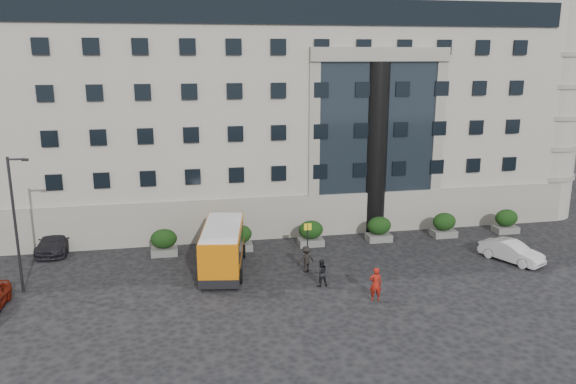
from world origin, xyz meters
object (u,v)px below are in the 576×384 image
hedge_d (379,229)px  white_taxi (511,251)px  hedge_c (311,233)px  hedge_e (444,225)px  hedge_f (506,221)px  pedestrian_a (376,284)px  hedge_a (164,242)px  bus_stop_sign (308,235)px  hedge_b (239,237)px  pedestrian_b (321,273)px  parked_car_c (56,240)px  pedestrian_c (306,259)px  minibus (223,246)px  street_lamp (16,220)px

hedge_d → white_taxi: hedge_d is taller
hedge_c → hedge_e: same height
hedge_e → hedge_f: (5.20, 0.00, 0.00)m
pedestrian_a → white_taxi: bearing=-149.6°
hedge_a → white_taxi: (22.78, -5.82, -0.23)m
hedge_f → bus_stop_sign: bus_stop_sign is taller
hedge_c → pedestrian_a: bearing=-82.2°
bus_stop_sign → hedge_b: bearing=146.9°
bus_stop_sign → pedestrian_b: (-0.25, -4.56, -0.88)m
white_taxi → pedestrian_b: size_ratio=2.49×
hedge_f → parked_car_c: 33.59m
hedge_f → pedestrian_c: 17.81m
minibus → pedestrian_a: bearing=-28.8°
hedge_d → hedge_a: bearing=180.0°
white_taxi → pedestrian_a: (-11.03, -4.08, 0.28)m
pedestrian_a → pedestrian_c: 5.68m
minibus → pedestrian_a: size_ratio=3.72×
hedge_d → hedge_f: 10.40m
bus_stop_sign → hedge_a: bearing=163.6°
minibus → bus_stop_sign: bearing=17.4°
hedge_b → street_lamp: bearing=-159.9°
parked_car_c → pedestrian_c: bearing=-22.2°
minibus → parked_car_c: 12.82m
hedge_b → hedge_e: size_ratio=1.00×
hedge_f → street_lamp: bearing=-172.0°
hedge_a → pedestrian_a: 15.36m
hedge_a → pedestrian_b: size_ratio=1.09×
hedge_a → hedge_b: same height
street_lamp → hedge_a: bearing=31.2°
minibus → hedge_c: bearing=37.8°
street_lamp → white_taxi: street_lamp is taller
white_taxi → hedge_d: bearing=114.1°
pedestrian_b → pedestrian_c: size_ratio=0.99×
hedge_e → pedestrian_a: pedestrian_a is taller
hedge_a → minibus: minibus is taller
white_taxi → pedestrian_c: bearing=149.7°
hedge_a → hedge_b: bearing=0.0°
hedge_b → pedestrian_c: 6.21m
hedge_d → pedestrian_b: hedge_d is taller
hedge_a → hedge_f: (26.00, 0.00, 0.00)m
street_lamp → hedge_f: bearing=8.0°
hedge_f → parked_car_c: bearing=175.8°
pedestrian_c → hedge_b: bearing=-69.2°
hedge_f → white_taxi: bearing=-119.0°
hedge_a → hedge_c: same height
parked_car_c → pedestrian_c: size_ratio=2.98×
hedge_d → pedestrian_c: bearing=-143.4°
hedge_f → hedge_c: bearing=180.0°
hedge_a → pedestrian_b: 11.82m
hedge_a → hedge_b: 5.20m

